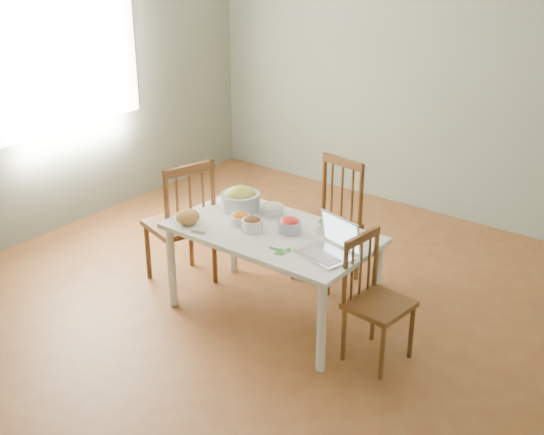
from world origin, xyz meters
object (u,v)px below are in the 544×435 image
Objects in this scene: bowl_squash at (241,198)px; laptop at (325,239)px; dining_table at (272,274)px; chair_left at (179,221)px; chair_right at (380,302)px; chair_far at (326,223)px; bread_boule at (188,217)px.

laptop is at bearing -15.90° from bowl_squash.
dining_table is 0.90m from chair_left.
laptop is at bearing 108.95° from chair_right.
chair_left is at bearing -178.23° from dining_table.
chair_left reaches higher than chair_right.
chair_far reaches higher than laptop.
chair_left is 1.42m from laptop.
bread_boule reaches higher than dining_table.
laptop is (1.39, -0.07, 0.28)m from chair_left.
chair_right is (0.88, -0.01, 0.09)m from dining_table.
bowl_squash reaches higher than bread_boule.
laptop reaches higher than bread_boule.
chair_left is (-0.88, -0.03, 0.18)m from dining_table.
chair_far is at bearing 145.55° from chair_left.
bowl_squash is at bearing -121.79° from chair_far.
chair_right reaches higher than dining_table.
chair_left reaches higher than bread_boule.
bread_boule is 1.06m from laptop.
laptop is at bearing 9.40° from bread_boule.
dining_table is 1.40× the size of chair_left.
dining_table is 0.69m from laptop.
bowl_squash is at bearing 74.21° from bread_boule.
chair_far is at bearing 90.10° from dining_table.
chair_right is 2.94× the size of bowl_squash.
chair_left reaches higher than dining_table.
chair_far is 1.13m from bread_boule.
laptop is at bearing -50.48° from chair_far.
bread_boule is at bearing 106.16° from chair_right.
chair_right is 0.54m from laptop.
laptop reaches higher than bowl_squash.
bowl_squash is (0.12, 0.44, 0.03)m from bread_boule.
dining_table is 4.12× the size of laptop.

